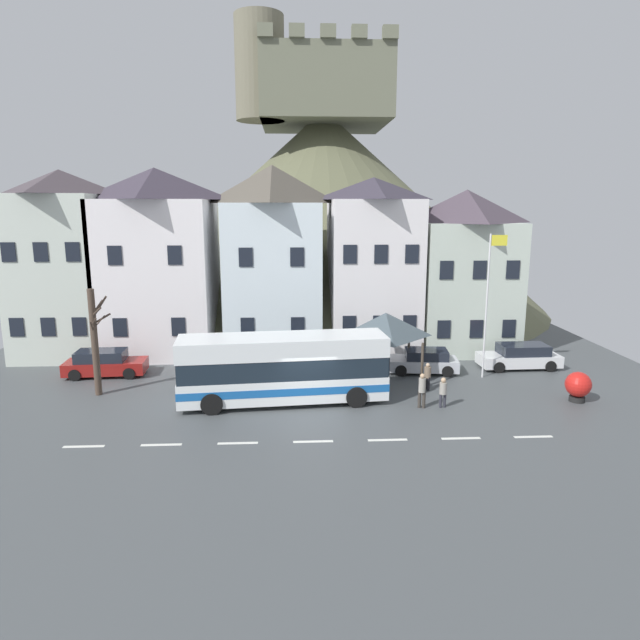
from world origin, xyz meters
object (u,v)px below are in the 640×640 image
townhouse_02 (273,260)px  townhouse_04 (463,271)px  bus_shelter (386,325)px  pedestrian_00 (373,372)px  public_bench (366,360)px  parked_car_00 (104,363)px  pedestrian_01 (427,375)px  pedestrian_03 (443,390)px  townhouse_00 (67,263)px  bare_tree_00 (95,340)px  townhouse_03 (372,265)px  parked_car_02 (520,357)px  flagpole (488,297)px  harbour_buoy (578,385)px  parked_car_01 (424,361)px  transit_bus (283,369)px  pedestrian_02 (422,389)px  townhouse_01 (159,262)px  hilltop_castle (323,208)px

townhouse_02 → townhouse_04: size_ratio=1.15×
townhouse_04 → bus_shelter: townhouse_04 is taller
bus_shelter → pedestrian_00: bearing=-121.5°
bus_shelter → public_bench: bearing=108.5°
pedestrian_00 → public_bench: 3.55m
bus_shelter → parked_car_00: bearing=174.9°
pedestrian_01 → pedestrian_03: 2.57m
townhouse_00 → bare_tree_00: bearing=-62.9°
bus_shelter → parked_car_00: 15.64m
townhouse_03 → pedestrian_01: townhouse_03 is taller
parked_car_02 → public_bench: parked_car_02 is taller
parked_car_02 → flagpole: size_ratio=0.59×
parked_car_00 → pedestrian_01: size_ratio=3.10×
harbour_buoy → bare_tree_00: 23.54m
bus_shelter → parked_car_02: size_ratio=0.80×
parked_car_02 → public_bench: size_ratio=2.65×
townhouse_04 → parked_car_01: 7.95m
townhouse_00 → pedestrian_00: size_ratio=7.75×
transit_bus → pedestrian_03: (7.43, -1.11, -0.78)m
townhouse_02 → pedestrian_02: 14.32m
pedestrian_00 → flagpole: flagpole is taller
townhouse_02 → parked_car_02: 16.11m
townhouse_03 → townhouse_01: bearing=-179.6°
parked_car_01 → townhouse_00: bearing=-8.3°
bus_shelter → flagpole: size_ratio=0.47×
hilltop_castle → pedestrian_00: size_ratio=27.18×
townhouse_00 → bus_shelter: townhouse_00 is taller
townhouse_00 → parked_car_02: townhouse_00 is taller
townhouse_00 → public_bench: townhouse_00 is taller
townhouse_04 → bare_tree_00: bearing=-158.1°
bus_shelter → public_bench: size_ratio=2.12×
pedestrian_00 → pedestrian_03: (2.79, -3.22, 0.09)m
townhouse_03 → pedestrian_00: size_ratio=7.47×
townhouse_03 → bus_shelter: bearing=-91.8°
townhouse_04 → transit_bus: size_ratio=1.03×
pedestrian_03 → transit_bus: bearing=171.5°
townhouse_01 → pedestrian_01: size_ratio=8.15×
townhouse_04 → pedestrian_03: (-4.15, -11.05, -4.27)m
transit_bus → parked_car_00: 11.09m
hilltop_castle → harbour_buoy: hilltop_castle is taller
bus_shelter → parked_car_02: bus_shelter is taller
townhouse_01 → transit_bus: 13.50m
parked_car_02 → pedestrian_02: bearing=39.2°
pedestrian_00 → public_bench: bearing=88.9°
townhouse_02 → parked_car_01: townhouse_02 is taller
flagpole → hilltop_castle: bearing=108.1°
townhouse_03 → pedestrian_01: (1.65, -8.76, -4.71)m
hilltop_castle → pedestrian_00: bearing=-87.2°
townhouse_00 → harbour_buoy: size_ratio=7.82×
flagpole → bare_tree_00: flagpole is taller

